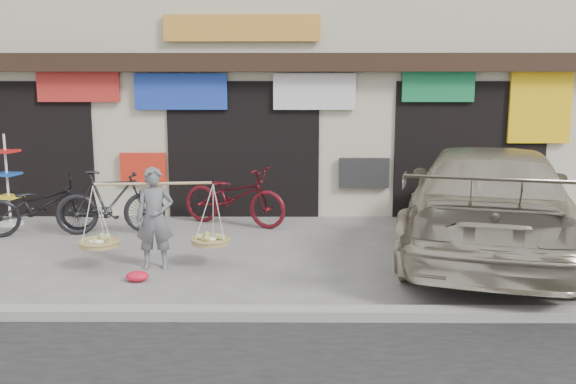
{
  "coord_description": "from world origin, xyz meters",
  "views": [
    {
      "loc": [
        0.97,
        -8.58,
        2.61
      ],
      "look_at": [
        0.9,
        0.9,
        0.96
      ],
      "focal_mm": 38.0,
      "sensor_mm": 36.0,
      "label": 1
    }
  ],
  "objects_px": {
    "street_vendor": "(155,223)",
    "suv": "(488,201)",
    "bike_1": "(111,202)",
    "display_rack": "(8,189)",
    "bike_2": "(234,196)",
    "bike_0": "(40,205)"
  },
  "relations": [
    {
      "from": "bike_2",
      "to": "suv",
      "type": "xyz_separation_m",
      "value": [
        4.12,
        -2.01,
        0.3
      ]
    },
    {
      "from": "bike_2",
      "to": "display_rack",
      "type": "height_order",
      "value": "display_rack"
    },
    {
      "from": "suv",
      "to": "display_rack",
      "type": "distance_m",
      "value": 8.64
    },
    {
      "from": "street_vendor",
      "to": "suv",
      "type": "bearing_deg",
      "value": 3.13
    },
    {
      "from": "bike_1",
      "to": "bike_2",
      "type": "distance_m",
      "value": 2.25
    },
    {
      "from": "street_vendor",
      "to": "bike_2",
      "type": "distance_m",
      "value": 2.91
    },
    {
      "from": "bike_1",
      "to": "display_rack",
      "type": "bearing_deg",
      "value": 62.51
    },
    {
      "from": "street_vendor",
      "to": "suv",
      "type": "distance_m",
      "value": 5.06
    },
    {
      "from": "street_vendor",
      "to": "display_rack",
      "type": "distance_m",
      "value": 4.38
    },
    {
      "from": "suv",
      "to": "bike_2",
      "type": "bearing_deg",
      "value": -9.74
    },
    {
      "from": "bike_0",
      "to": "suv",
      "type": "height_order",
      "value": "suv"
    },
    {
      "from": "bike_0",
      "to": "bike_1",
      "type": "height_order",
      "value": "bike_1"
    },
    {
      "from": "bike_0",
      "to": "display_rack",
      "type": "relative_size",
      "value": 1.14
    },
    {
      "from": "display_rack",
      "to": "bike_0",
      "type": "bearing_deg",
      "value": -39.26
    },
    {
      "from": "street_vendor",
      "to": "bike_0",
      "type": "distance_m",
      "value": 3.23
    },
    {
      "from": "display_rack",
      "to": "street_vendor",
      "type": "bearing_deg",
      "value": -39.19
    },
    {
      "from": "street_vendor",
      "to": "suv",
      "type": "height_order",
      "value": "suv"
    },
    {
      "from": "bike_0",
      "to": "display_rack",
      "type": "height_order",
      "value": "display_rack"
    },
    {
      "from": "street_vendor",
      "to": "bike_1",
      "type": "bearing_deg",
      "value": 115.82
    },
    {
      "from": "bike_2",
      "to": "display_rack",
      "type": "bearing_deg",
      "value": 113.57
    },
    {
      "from": "bike_1",
      "to": "display_rack",
      "type": "distance_m",
      "value": 2.26
    },
    {
      "from": "bike_0",
      "to": "suv",
      "type": "relative_size",
      "value": 0.31
    }
  ]
}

